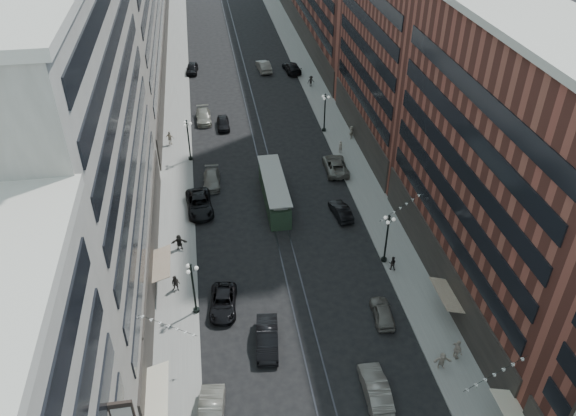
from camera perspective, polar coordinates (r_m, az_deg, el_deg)
ground at (r=77.41m, az=-3.05°, el=7.25°), size 220.00×220.00×0.00m
sidewalk_west at (r=86.14m, az=-11.23°, el=9.69°), size 4.00×180.00×0.15m
sidewalk_east at (r=87.86m, az=3.44°, el=10.84°), size 4.00×180.00×0.15m
rail_west at (r=86.28m, az=-4.30°, el=10.28°), size 0.12×180.00×0.02m
rail_east at (r=86.39m, az=-3.37°, el=10.35°), size 0.12×180.00×0.02m
building_west_mid at (r=47.80m, az=-20.40°, el=5.18°), size 8.00×36.00×28.00m
building_east_mid at (r=49.54m, az=21.06°, el=3.40°), size 8.00×30.00×24.00m
lamppost_sw_far at (r=49.01m, az=-9.60°, el=-7.90°), size 1.03×1.14×5.52m
lamppost_sw_mid at (r=71.28m, az=-10.08°, el=6.94°), size 1.03×1.14×5.52m
lamppost_se_far at (r=54.38m, az=10.01°, el=-2.93°), size 1.03×1.14×5.52m
lamppost_se_mid at (r=77.38m, az=3.75°, el=9.78°), size 1.03×1.14×5.52m
streetcar at (r=62.99m, az=-1.41°, el=1.65°), size 2.44×11.03×3.05m
car_1 at (r=43.23m, az=-7.82°, el=-20.16°), size 2.33×5.20×1.66m
car_2 at (r=50.73m, az=-6.60°, el=-9.52°), size 2.83×5.19×1.38m
car_4 at (r=50.25m, az=9.58°, el=-10.39°), size 1.95×4.18×1.39m
car_5 at (r=47.39m, az=-2.12°, el=-13.09°), size 2.32×5.22×1.66m
pedestrian_2 at (r=52.74m, az=-11.34°, el=-7.54°), size 0.91×0.66×1.68m
pedestrian_4 at (r=48.13m, az=16.82°, el=-13.62°), size 0.73×1.22×1.94m
car_7 at (r=62.80m, az=-8.99°, el=0.42°), size 3.13×6.11×1.65m
car_8 at (r=82.10m, az=-8.58°, el=9.19°), size 2.14×5.15×1.49m
car_9 at (r=99.42m, az=-9.73°, el=13.80°), size 2.29×4.71×1.55m
car_10 at (r=61.42m, az=5.39°, el=-0.29°), size 2.04×4.44×1.41m
car_11 at (r=69.37m, az=4.85°, el=4.36°), size 2.85×5.78×1.58m
car_12 at (r=98.36m, az=0.39°, el=14.09°), size 2.92×5.87×1.64m
car_13 at (r=79.87m, az=-6.60°, el=8.56°), size 1.72×4.21×1.43m
car_14 at (r=98.90m, az=-2.49°, el=14.21°), size 2.40×5.45×1.74m
pedestrian_5 at (r=57.35m, az=-11.00°, el=-3.42°), size 1.60×0.48×1.72m
pedestrian_6 at (r=76.18m, az=-11.91°, el=6.96°), size 1.24×0.89×1.92m
pedestrian_7 at (r=54.91m, az=10.55°, el=-5.53°), size 0.83×0.64×1.51m
pedestrian_8 at (r=73.13m, az=5.35°, el=6.22°), size 0.70×0.58×1.65m
pedestrian_9 at (r=92.32m, az=2.34°, el=12.75°), size 1.20×0.64×1.76m
car_extra_0 at (r=67.11m, az=-7.75°, el=2.90°), size 2.22×4.93×1.40m
car_extra_1 at (r=44.79m, az=8.88°, el=-17.61°), size 1.82×4.90×1.60m
pedestrian_extra_0 at (r=47.32m, az=15.38°, el=-14.71°), size 1.49×0.56×1.57m
pedestrian_extra_1 at (r=76.73m, az=6.45°, el=7.68°), size 1.00×1.72×1.78m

